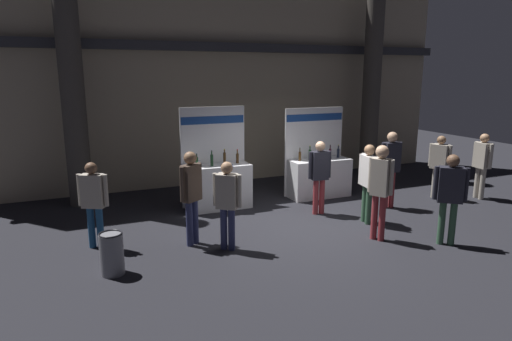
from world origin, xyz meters
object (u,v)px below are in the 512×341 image
(exhibitor_booth_1, at_px, (319,174))
(visitor_3, at_px, (191,190))
(exhibitor_booth_0, at_px, (218,182))
(visitor_4, at_px, (227,198))
(visitor_2, at_px, (368,176))
(visitor_0, at_px, (440,161))
(visitor_9, at_px, (380,184))
(visitor_1, at_px, (450,191))
(visitor_5, at_px, (93,198))
(visitor_8, at_px, (391,163))
(visitor_7, at_px, (320,172))
(trash_bin, at_px, (112,254))
(visitor_6, at_px, (482,160))

(exhibitor_booth_1, distance_m, visitor_3, 4.39)
(exhibitor_booth_0, distance_m, visitor_3, 2.37)
(visitor_4, bearing_deg, visitor_2, 42.05)
(visitor_0, bearing_deg, visitor_9, -81.85)
(visitor_0, relative_size, visitor_9, 0.88)
(visitor_1, xyz_separation_m, visitor_5, (-6.04, 2.41, -0.09))
(visitor_2, relative_size, visitor_8, 0.93)
(visitor_5, height_order, visitor_7, visitor_7)
(visitor_9, bearing_deg, visitor_8, 105.68)
(trash_bin, relative_size, visitor_8, 0.38)
(visitor_8, bearing_deg, exhibitor_booth_0, 163.69)
(exhibitor_booth_0, distance_m, visitor_2, 3.47)
(visitor_5, relative_size, visitor_8, 0.88)
(exhibitor_booth_0, height_order, visitor_1, exhibitor_booth_0)
(visitor_1, height_order, visitor_8, visitor_8)
(exhibitor_booth_0, bearing_deg, visitor_4, -104.42)
(visitor_8, relative_size, visitor_9, 0.99)
(visitor_2, distance_m, visitor_7, 1.12)
(visitor_2, xyz_separation_m, visitor_9, (-0.41, -0.91, 0.08))
(visitor_6, xyz_separation_m, visitor_7, (-4.44, 0.52, -0.02))
(visitor_1, bearing_deg, visitor_4, 19.04)
(visitor_5, bearing_deg, visitor_2, -160.28)
(visitor_2, xyz_separation_m, visitor_8, (1.16, 0.69, 0.08))
(visitor_0, xyz_separation_m, visitor_9, (-3.27, -1.76, 0.13))
(exhibitor_booth_1, height_order, visitor_3, exhibitor_booth_1)
(visitor_1, xyz_separation_m, visitor_6, (3.21, 2.02, -0.03))
(visitor_1, xyz_separation_m, visitor_8, (0.55, 2.29, 0.06))
(visitor_0, bearing_deg, visitor_2, -93.52)
(visitor_6, height_order, visitor_7, visitor_7)
(exhibitor_booth_1, distance_m, visitor_2, 2.26)
(exhibitor_booth_1, xyz_separation_m, visitor_7, (-0.77, -1.28, 0.40))
(exhibitor_booth_1, bearing_deg, visitor_9, -100.13)
(visitor_1, relative_size, visitor_4, 1.05)
(visitor_9, bearing_deg, exhibitor_booth_1, 140.22)
(trash_bin, relative_size, visitor_0, 0.43)
(exhibitor_booth_0, xyz_separation_m, visitor_8, (3.74, -1.59, 0.48))
(visitor_4, bearing_deg, visitor_1, 18.32)
(trash_bin, relative_size, visitor_6, 0.41)
(exhibitor_booth_1, xyz_separation_m, visitor_8, (1.02, -1.53, 0.51))
(visitor_2, bearing_deg, visitor_1, -148.72)
(exhibitor_booth_0, relative_size, exhibitor_booth_1, 1.04)
(exhibitor_booth_0, xyz_separation_m, visitor_5, (-2.84, -1.47, 0.32))
(visitor_4, xyz_separation_m, visitor_7, (2.61, 1.16, 0.02))
(exhibitor_booth_0, bearing_deg, visitor_2, -41.39)
(visitor_1, xyz_separation_m, visitor_3, (-4.37, 1.86, 0.01))
(visitor_8, bearing_deg, visitor_4, -161.56)
(exhibitor_booth_0, height_order, visitor_9, exhibitor_booth_0)
(visitor_3, distance_m, visitor_5, 1.76)
(visitor_3, xyz_separation_m, visitor_8, (4.91, 0.43, 0.05))
(exhibitor_booth_1, distance_m, visitor_7, 1.55)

